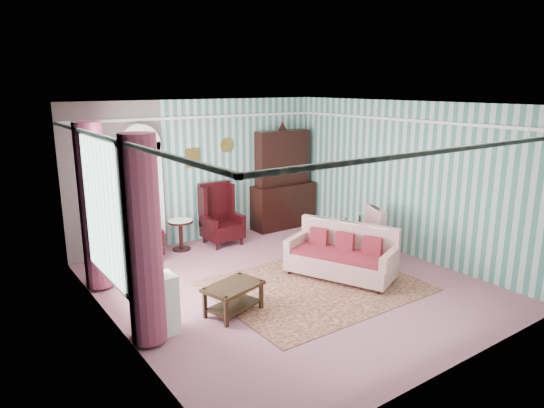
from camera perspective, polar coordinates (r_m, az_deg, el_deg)
floor at (r=8.05m, az=1.98°, el=-9.44°), size 6.00×6.00×0.00m
room_shell at (r=7.28m, az=-2.61°, el=4.55°), size 5.53×6.02×2.91m
bookcase at (r=9.49m, az=-15.06°, el=0.83°), size 0.80×0.28×2.24m
dresser_hutch at (r=10.89m, az=1.37°, el=3.28°), size 1.50×0.56×2.36m
wingback_left at (r=9.18m, az=-15.47°, el=-2.83°), size 0.76×0.80×1.25m
wingback_right at (r=9.87m, az=-5.90°, el=-1.23°), size 0.76×0.80×1.25m
seated_woman at (r=9.19m, az=-15.45°, el=-3.04°), size 0.44×0.40×1.18m
round_side_table at (r=9.72m, az=-10.66°, el=-3.63°), size 0.50×0.50×0.60m
nest_table at (r=10.14m, az=10.10°, el=-3.05°), size 0.45×0.38×0.54m
plant_stand at (r=6.57m, az=-13.60°, el=-11.60°), size 0.55×0.35×0.80m
rug at (r=8.00m, az=5.04°, el=-9.57°), size 3.20×2.60×0.01m
sofa at (r=8.25m, az=8.10°, el=-5.56°), size 1.60×2.04×0.92m
floral_armchair at (r=9.12m, az=10.23°, el=-3.15°), size 1.12×1.09×1.10m
coffee_table at (r=7.04m, az=-4.55°, el=-11.08°), size 0.93×0.72×0.44m
potted_plant_a at (r=6.28m, az=-14.33°, el=-6.78°), size 0.49×0.46×0.43m
potted_plant_b at (r=6.41m, az=-13.99°, el=-5.91°), size 0.35×0.31×0.52m
potted_plant_c at (r=6.38m, az=-14.15°, el=-6.66°), size 0.28×0.28×0.39m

